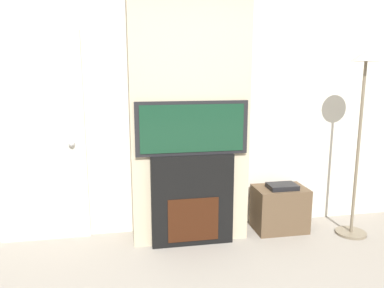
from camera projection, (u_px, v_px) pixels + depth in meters
The scene contains 7 objects.
wall_back at pixel (185, 102), 3.82m from camera, with size 6.00×0.06×2.70m.
chimney_breast at pixel (188, 104), 3.61m from camera, with size 1.13×0.38×2.70m.
fireplace at pixel (192, 200), 3.60m from camera, with size 0.79×0.15×0.89m.
television at pixel (192, 128), 3.46m from camera, with size 1.06×0.07×0.50m.
floor_lamp at pixel (362, 103), 3.62m from camera, with size 0.31×0.31×1.85m.
media_stand at pixel (280, 208), 3.95m from camera, with size 0.54×0.37×0.52m.
entry_door at pixel (39, 140), 3.57m from camera, with size 0.86×0.09×2.04m.
Camera 1 is at (-0.63, -1.75, 1.67)m, focal length 35.00 mm.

